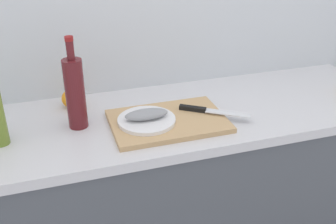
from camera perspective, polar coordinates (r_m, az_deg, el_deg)
back_wall at (r=1.83m, az=-2.51°, el=14.17°), size 3.20×0.05×2.50m
kitchen_counter at (r=1.90m, az=0.64°, el=-12.30°), size 2.00×0.60×0.90m
cutting_board at (r=1.57m, az=0.00°, el=-1.30°), size 0.45×0.30×0.02m
white_plate at (r=1.55m, az=-3.08°, el=-1.17°), size 0.22×0.22×0.01m
fish_fillet at (r=1.53m, az=-3.10°, el=-0.33°), size 0.17×0.07×0.04m
chef_knife at (r=1.62m, az=5.36°, el=0.25°), size 0.26×0.19×0.02m
wine_bottle at (r=1.53m, az=-13.12°, el=2.76°), size 0.07×0.07×0.36m
orange_0 at (r=1.74m, az=-13.68°, el=1.88°), size 0.08×0.08×0.08m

